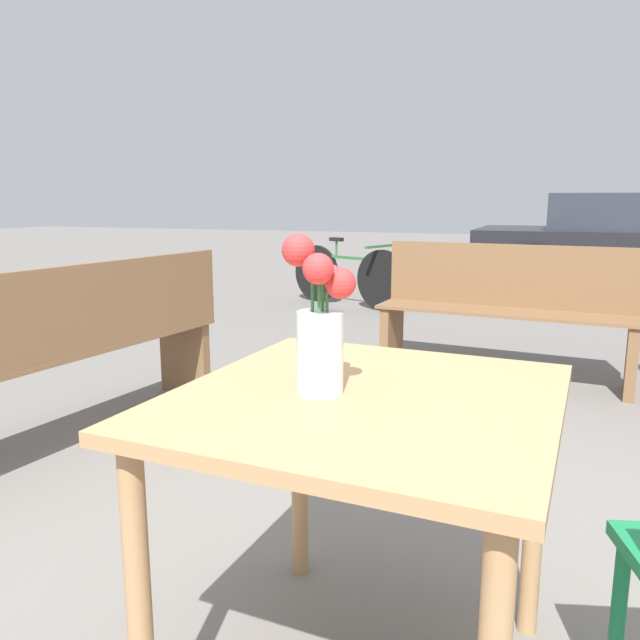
{
  "coord_description": "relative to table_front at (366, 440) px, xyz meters",
  "views": [
    {
      "loc": [
        0.35,
        -1.24,
        1.13
      ],
      "look_at": [
        -0.09,
        -0.03,
        0.88
      ],
      "focal_mm": 35.0,
      "sensor_mm": 36.0,
      "label": 1
    }
  ],
  "objects": [
    {
      "name": "flower_vase",
      "position": [
        -0.09,
        -0.03,
        0.24
      ],
      "size": [
        0.16,
        0.15,
        0.34
      ],
      "color": "silver",
      "rests_on": "table_front"
    },
    {
      "name": "bicycle",
      "position": [
        -1.67,
        5.11,
        -0.28
      ],
      "size": [
        1.44,
        0.67,
        0.73
      ],
      "color": "black",
      "rests_on": "ground_plane"
    },
    {
      "name": "bench_near",
      "position": [
        -1.67,
        1.02,
        -0.15
      ],
      "size": [
        0.59,
        1.76,
        0.85
      ],
      "color": "brown",
      "rests_on": "ground_plane"
    },
    {
      "name": "bench_middle",
      "position": [
        0.11,
        2.82,
        -0.15
      ],
      "size": [
        1.61,
        0.5,
        0.85
      ],
      "color": "brown",
      "rests_on": "ground_plane"
    },
    {
      "name": "table_front",
      "position": [
        0.0,
        0.0,
        0.0
      ],
      "size": [
        0.84,
        0.89,
        0.72
      ],
      "color": "tan",
      "rests_on": "ground_plane"
    },
    {
      "name": "parked_car",
      "position": [
        1.4,
        7.66,
        -0.03
      ],
      "size": [
        4.01,
        1.96,
        1.21
      ],
      "color": "black",
      "rests_on": "ground_plane"
    }
  ]
}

